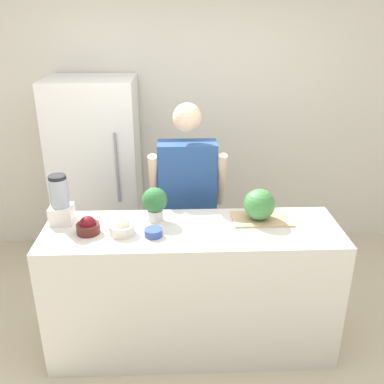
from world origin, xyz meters
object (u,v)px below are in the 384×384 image
Objects in this scene: bowl_cherries at (88,226)px; bowl_small_blue at (153,232)px; watermelon at (259,204)px; potted_plant at (155,202)px; refrigerator at (98,174)px; blender at (60,202)px; bowl_cream at (122,227)px; person at (188,205)px.

bowl_small_blue is at bearing -7.82° from bowl_cherries.
watermelon is at bearing 15.18° from bowl_small_blue.
bowl_cherries is 0.46m from potted_plant.
bowl_small_blue is at bearing -90.95° from potted_plant.
bowl_cherries reaches higher than bowl_small_blue.
refrigerator is at bearing 117.18° from potted_plant.
watermelon is 1.34m from blender.
potted_plant is (-0.71, 0.03, 0.02)m from watermelon.
bowl_cream is at bearing -74.08° from refrigerator.
watermelon is 1.14m from bowl_cherries.
watermelon reaches higher than bowl_cherries.
blender is at bearing 160.61° from bowl_small_blue.
bowl_cream is (0.38, -1.32, 0.13)m from refrigerator.
watermelon is 0.93m from bowl_cream.
watermelon is (0.47, -0.52, 0.23)m from person.
refrigerator is 7.35× the size of potted_plant.
refrigerator is 1.04m from person.
blender is (-0.20, 0.16, 0.10)m from bowl_cherries.
watermelon is 0.63× the size of blender.
bowl_small_blue is at bearing -108.47° from person.
blender is at bearing -179.95° from potted_plant.
blender is (-1.33, 0.03, 0.03)m from watermelon.
refrigerator is at bearing 141.91° from person.
bowl_small_blue is (-0.71, -0.19, -0.09)m from watermelon.
bowl_cherries is at bearing 174.78° from bowl_cream.
bowl_cherries is (-0.66, -0.66, 0.16)m from person.
person is 0.76m from bowl_small_blue.
potted_plant is at bearing 89.05° from bowl_small_blue.
blender is at bearing 178.83° from watermelon.
bowl_small_blue is (0.42, -0.06, -0.02)m from bowl_cherries.
potted_plant reaches higher than bowl_cherries.
potted_plant is (0.58, -1.13, 0.21)m from refrigerator.
blender is at bearing 156.67° from bowl_cream.
bowl_cream is at bearing -23.33° from blender.
blender is (-0.05, -1.13, 0.23)m from refrigerator.
watermelon is 1.85× the size of bowl_small_blue.
potted_plant is at bearing 0.05° from blender.
blender is 1.42× the size of potted_plant.
watermelon is 0.74m from bowl_small_blue.
blender reaches higher than potted_plant.
bowl_small_blue is (-0.24, -0.71, 0.14)m from person.
potted_plant is (0.21, 0.18, 0.09)m from bowl_cream.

